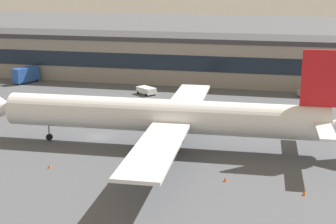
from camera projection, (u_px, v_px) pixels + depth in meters
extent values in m
plane|color=#4C4F54|center=(98.00, 137.00, 88.75)|extent=(600.00, 600.00, 0.00)
cube|color=gray|center=(165.00, 60.00, 136.52)|extent=(191.64, 15.29, 11.20)
cube|color=#38383D|center=(165.00, 37.00, 134.90)|extent=(195.47, 15.60, 1.20)
cube|color=#192333|center=(158.00, 62.00, 129.12)|extent=(187.81, 0.16, 4.03)
cylinder|color=white|center=(163.00, 116.00, 82.01)|extent=(53.02, 7.39, 5.46)
cone|color=white|center=(5.00, 108.00, 87.01)|extent=(5.10, 5.37, 5.19)
cube|color=red|center=(327.00, 79.00, 75.63)|extent=(7.66, 0.78, 8.74)
cube|color=white|center=(325.00, 130.00, 71.65)|extent=(2.76, 9.91, 0.30)
cube|color=white|center=(317.00, 109.00, 83.06)|extent=(2.76, 9.91, 0.30)
cube|color=white|center=(156.00, 149.00, 67.92)|extent=(6.86, 23.99, 0.50)
cube|color=white|center=(188.00, 99.00, 95.67)|extent=(6.86, 23.99, 0.50)
cylinder|color=#99999E|center=(155.00, 153.00, 71.98)|extent=(4.61, 3.17, 3.00)
cylinder|color=#99999E|center=(180.00, 113.00, 92.96)|extent=(4.61, 3.17, 3.00)
cylinder|color=black|center=(49.00, 137.00, 86.86)|extent=(1.12, 0.54, 1.10)
cylinder|color=slate|center=(49.00, 128.00, 86.43)|extent=(0.24, 0.24, 2.70)
cylinder|color=black|center=(176.00, 150.00, 80.47)|extent=(1.12, 0.54, 1.10)
cylinder|color=slate|center=(176.00, 140.00, 80.05)|extent=(0.24, 0.24, 2.70)
cylinder|color=black|center=(181.00, 140.00, 85.14)|extent=(1.12, 0.54, 1.10)
cylinder|color=slate|center=(181.00, 131.00, 84.72)|extent=(0.24, 0.24, 2.70)
cube|color=white|center=(146.00, 90.00, 120.60)|extent=(5.38, 5.01, 1.40)
cube|color=black|center=(150.00, 90.00, 119.54)|extent=(2.80, 2.92, 0.35)
cylinder|color=black|center=(154.00, 93.00, 120.24)|extent=(0.74, 0.67, 0.70)
cylinder|color=black|center=(147.00, 95.00, 118.81)|extent=(0.74, 0.67, 0.70)
cylinder|color=black|center=(146.00, 91.00, 122.76)|extent=(0.74, 0.67, 0.70)
cylinder|color=black|center=(138.00, 92.00, 121.33)|extent=(0.74, 0.67, 0.70)
cube|color=#2651A5|center=(26.00, 75.00, 133.56)|extent=(5.15, 7.65, 3.80)
cube|color=black|center=(20.00, 73.00, 131.80)|extent=(3.17, 3.24, 0.95)
cylinder|color=black|center=(22.00, 84.00, 131.41)|extent=(0.54, 0.76, 0.70)
cylinder|color=black|center=(16.00, 83.00, 132.71)|extent=(0.54, 0.76, 0.70)
cylinder|color=black|center=(37.00, 80.00, 135.39)|extent=(0.54, 0.76, 0.70)
cylinder|color=black|center=(31.00, 79.00, 136.69)|extent=(0.54, 0.76, 0.70)
cube|color=gray|center=(307.00, 92.00, 118.45)|extent=(4.59, 4.28, 1.50)
cube|color=black|center=(311.00, 90.00, 118.91)|extent=(2.30, 2.33, 0.38)
cylinder|color=black|center=(309.00, 94.00, 120.06)|extent=(0.73, 0.68, 0.70)
cylinder|color=black|center=(315.00, 95.00, 118.59)|extent=(0.73, 0.68, 0.70)
cylinder|color=black|center=(300.00, 95.00, 118.70)|extent=(0.73, 0.68, 0.70)
cylinder|color=black|center=(305.00, 96.00, 117.23)|extent=(0.73, 0.68, 0.70)
cone|color=#F2590C|center=(50.00, 166.00, 74.25)|extent=(0.46, 0.46, 0.57)
cone|color=#F2590C|center=(304.00, 193.00, 64.95)|extent=(0.51, 0.51, 0.64)
cone|color=#F2590C|center=(140.00, 170.00, 72.87)|extent=(0.44, 0.44, 0.56)
cone|color=#F2590C|center=(225.00, 179.00, 69.36)|extent=(0.49, 0.49, 0.61)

